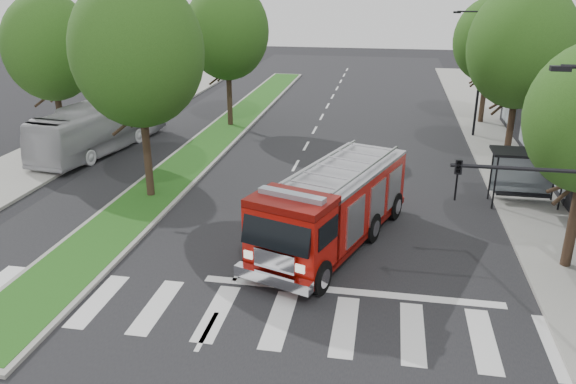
% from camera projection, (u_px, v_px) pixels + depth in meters
% --- Properties ---
extents(ground, '(140.00, 140.00, 0.00)m').
position_uv_depth(ground, '(241.00, 267.00, 20.29)').
color(ground, black).
rests_on(ground, ground).
extents(sidewalk_right, '(5.00, 80.00, 0.15)m').
position_uv_depth(sidewalk_right, '(541.00, 191.00, 27.40)').
color(sidewalk_right, gray).
rests_on(sidewalk_right, ground).
extents(sidewalk_left, '(5.00, 80.00, 0.15)m').
position_uv_depth(sidewalk_left, '(38.00, 161.00, 31.86)').
color(sidewalk_left, gray).
rests_on(sidewalk_left, ground).
extents(median, '(3.00, 50.00, 0.15)m').
position_uv_depth(median, '(223.00, 132.00, 37.81)').
color(median, gray).
rests_on(median, ground).
extents(bus_shelter, '(3.20, 1.60, 2.61)m').
position_uv_depth(bus_shelter, '(527.00, 163.00, 25.21)').
color(bus_shelter, black).
rests_on(bus_shelter, ground).
extents(tree_right_mid, '(5.60, 5.60, 9.72)m').
position_uv_depth(tree_right_mid, '(522.00, 47.00, 28.96)').
color(tree_right_mid, black).
rests_on(tree_right_mid, ground).
extents(tree_right_far, '(5.00, 5.00, 8.73)m').
position_uv_depth(tree_right_far, '(490.00, 40.00, 38.39)').
color(tree_right_far, black).
rests_on(tree_right_far, ground).
extents(tree_median_near, '(5.80, 5.80, 10.16)m').
position_uv_depth(tree_median_near, '(138.00, 52.00, 24.38)').
color(tree_median_near, black).
rests_on(tree_median_near, ground).
extents(tree_median_far, '(5.60, 5.60, 9.72)m').
position_uv_depth(tree_median_far, '(227.00, 31.00, 37.37)').
color(tree_median_far, black).
rests_on(tree_median_far, ground).
extents(tree_left_mid, '(5.20, 5.20, 9.16)m').
position_uv_depth(tree_left_mid, '(50.00, 48.00, 31.45)').
color(tree_left_mid, black).
rests_on(tree_left_mid, ground).
extents(streetlight_right_far, '(2.11, 0.20, 8.00)m').
position_uv_depth(streetlight_right_far, '(478.00, 68.00, 35.38)').
color(streetlight_right_far, black).
rests_on(streetlight_right_far, ground).
extents(fire_engine, '(5.70, 9.71, 3.23)m').
position_uv_depth(fire_engine, '(333.00, 207.00, 21.59)').
color(fire_engine, '#640905').
rests_on(fire_engine, ground).
extents(city_bus, '(4.01, 10.91, 2.97)m').
position_uv_depth(city_bus, '(102.00, 126.00, 33.68)').
color(city_bus, '#B6B6BB').
rests_on(city_bus, ground).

